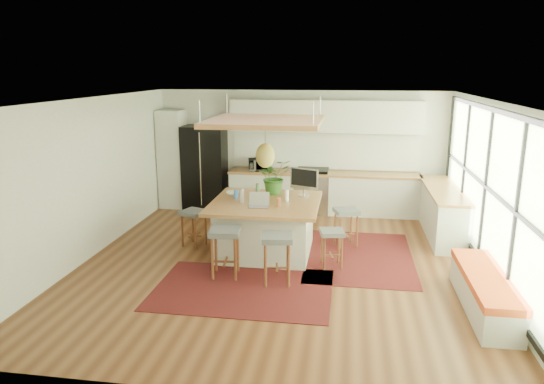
% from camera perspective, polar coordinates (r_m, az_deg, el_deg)
% --- Properties ---
extents(floor, '(7.00, 7.00, 0.00)m').
position_cam_1_polar(floor, '(8.43, 0.83, -8.14)').
color(floor, '#4E2916').
rests_on(floor, ground).
extents(ceiling, '(7.00, 7.00, 0.00)m').
position_cam_1_polar(ceiling, '(7.83, 0.90, 10.50)').
color(ceiling, white).
rests_on(ceiling, ground).
extents(wall_back, '(6.50, 0.00, 6.50)m').
position_cam_1_polar(wall_back, '(11.43, 3.30, 4.76)').
color(wall_back, beige).
rests_on(wall_back, ground).
extents(wall_front, '(6.50, 0.00, 6.50)m').
position_cam_1_polar(wall_front, '(4.73, -5.08, -8.70)').
color(wall_front, beige).
rests_on(wall_front, ground).
extents(wall_left, '(0.00, 7.00, 7.00)m').
position_cam_1_polar(wall_left, '(9.05, -19.98, 1.49)').
color(wall_left, beige).
rests_on(wall_left, ground).
extents(wall_right, '(0.00, 7.00, 7.00)m').
position_cam_1_polar(wall_right, '(8.24, 23.86, -0.02)').
color(wall_right, beige).
rests_on(wall_right, ground).
extents(window_wall, '(0.10, 6.20, 2.60)m').
position_cam_1_polar(window_wall, '(8.22, 23.69, 0.32)').
color(window_wall, black).
rests_on(window_wall, wall_right).
extents(pantry, '(0.55, 0.60, 2.25)m').
position_cam_1_polar(pantry, '(11.81, -11.29, 3.70)').
color(pantry, beige).
rests_on(pantry, floor).
extents(back_counter_base, '(4.20, 0.60, 0.88)m').
position_cam_1_polar(back_counter_base, '(11.27, 5.87, -0.16)').
color(back_counter_base, beige).
rests_on(back_counter_base, floor).
extents(back_counter_top, '(4.24, 0.64, 0.05)m').
position_cam_1_polar(back_counter_top, '(11.16, 5.92, 2.13)').
color(back_counter_top, brown).
rests_on(back_counter_top, back_counter_base).
extents(backsplash, '(4.20, 0.02, 0.80)m').
position_cam_1_polar(backsplash, '(11.38, 6.06, 4.66)').
color(backsplash, white).
rests_on(backsplash, wall_back).
extents(upper_cabinets, '(4.20, 0.34, 0.70)m').
position_cam_1_polar(upper_cabinets, '(11.12, 6.12, 8.60)').
color(upper_cabinets, beige).
rests_on(upper_cabinets, wall_back).
extents(range, '(0.76, 0.62, 1.00)m').
position_cam_1_polar(range, '(11.27, 4.60, 0.19)').
color(range, '#A5A5AA').
rests_on(range, floor).
extents(right_counter_base, '(0.60, 2.50, 0.88)m').
position_cam_1_polar(right_counter_base, '(10.28, 18.87, -2.22)').
color(right_counter_base, beige).
rests_on(right_counter_base, floor).
extents(right_counter_top, '(0.64, 2.54, 0.05)m').
position_cam_1_polar(right_counter_top, '(10.17, 19.07, 0.27)').
color(right_counter_top, brown).
rests_on(right_counter_top, right_counter_base).
extents(window_bench, '(0.52, 2.00, 0.50)m').
position_cam_1_polar(window_bench, '(7.40, 23.08, -10.47)').
color(window_bench, beige).
rests_on(window_bench, floor).
extents(ceiling_panel, '(1.86, 1.86, 0.80)m').
position_cam_1_polar(ceiling_panel, '(8.33, -0.79, 6.22)').
color(ceiling_panel, brown).
rests_on(ceiling_panel, ceiling).
extents(rug_near, '(2.60, 1.80, 0.01)m').
position_cam_1_polar(rug_near, '(7.50, -3.35, -11.02)').
color(rug_near, black).
rests_on(rug_near, floor).
extents(rug_right, '(1.80, 2.60, 0.01)m').
position_cam_1_polar(rug_right, '(8.85, 9.95, -7.24)').
color(rug_right, black).
rests_on(rug_right, floor).
extents(fridge, '(0.96, 0.75, 1.91)m').
position_cam_1_polar(fridge, '(11.63, -7.63, 2.68)').
color(fridge, black).
rests_on(fridge, floor).
extents(island, '(1.85, 1.85, 0.93)m').
position_cam_1_polar(island, '(8.77, -0.72, -4.01)').
color(island, brown).
rests_on(island, floor).
extents(stool_near_left, '(0.51, 0.51, 0.78)m').
position_cam_1_polar(stool_near_left, '(7.84, -5.36, -7.15)').
color(stool_near_left, '#4B4E53').
rests_on(stool_near_left, floor).
extents(stool_near_right, '(0.52, 0.52, 0.77)m').
position_cam_1_polar(stool_near_right, '(7.58, 0.56, -7.85)').
color(stool_near_right, '#4B4E53').
rests_on(stool_near_right, floor).
extents(stool_right_front, '(0.44, 0.44, 0.63)m').
position_cam_1_polar(stool_right_front, '(8.23, 6.84, -6.15)').
color(stool_right_front, '#4B4E53').
rests_on(stool_right_front, floor).
extents(stool_right_back, '(0.52, 0.52, 0.69)m').
position_cam_1_polar(stool_right_back, '(9.21, 8.44, -4.00)').
color(stool_right_back, '#4B4E53').
rests_on(stool_right_back, floor).
extents(stool_left_side, '(0.51, 0.51, 0.67)m').
position_cam_1_polar(stool_left_side, '(9.23, -8.90, -3.99)').
color(stool_left_side, '#4B4E53').
rests_on(stool_left_side, floor).
extents(laptop, '(0.36, 0.38, 0.25)m').
position_cam_1_polar(laptop, '(8.26, -1.55, -0.93)').
color(laptop, '#A5A5AA').
rests_on(laptop, island).
extents(monitor, '(0.59, 0.40, 0.52)m').
position_cam_1_polar(monitor, '(8.95, 3.69, 1.14)').
color(monitor, '#A5A5AA').
rests_on(monitor, island).
extents(microwave, '(0.54, 0.38, 0.33)m').
position_cam_1_polar(microwave, '(11.26, -1.44, 3.30)').
color(microwave, '#A5A5AA').
rests_on(microwave, back_counter_top).
extents(island_plant, '(0.84, 0.85, 0.49)m').
position_cam_1_polar(island_plant, '(9.15, 0.26, 1.36)').
color(island_plant, '#1E4C19').
rests_on(island_plant, island).
extents(island_bowl, '(0.27, 0.27, 0.06)m').
position_cam_1_polar(island_bowl, '(9.11, -4.50, -0.14)').
color(island_bowl, white).
rests_on(island_bowl, island).
extents(island_bottle_0, '(0.07, 0.07, 0.19)m').
position_cam_1_polar(island_bottle_0, '(8.82, -4.16, -0.17)').
color(island_bottle_0, blue).
rests_on(island_bottle_0, island).
extents(island_bottle_1, '(0.07, 0.07, 0.19)m').
position_cam_1_polar(island_bottle_1, '(8.55, -3.55, -0.61)').
color(island_bottle_1, silver).
rests_on(island_bottle_1, island).
extents(island_bottle_2, '(0.07, 0.07, 0.19)m').
position_cam_1_polar(island_bottle_2, '(8.29, 0.62, -1.04)').
color(island_bottle_2, brown).
rests_on(island_bottle_2, island).
extents(island_bottle_3, '(0.07, 0.07, 0.19)m').
position_cam_1_polar(island_bottle_3, '(8.62, 1.61, -0.47)').
color(island_bottle_3, white).
rests_on(island_bottle_3, island).
extents(island_bottle_4, '(0.07, 0.07, 0.19)m').
position_cam_1_polar(island_bottle_4, '(8.89, -1.74, -0.02)').
color(island_bottle_4, '#4D7244').
rests_on(island_bottle_4, island).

